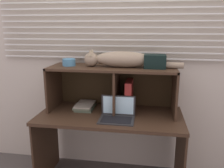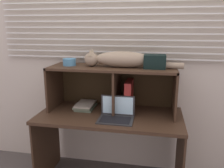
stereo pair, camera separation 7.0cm
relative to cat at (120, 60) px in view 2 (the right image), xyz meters
name	(u,v)px [view 2 (the right image)]	position (x,y,z in m)	size (l,w,h in m)	color
back_panel_with_blinds	(117,55)	(-0.08, 0.25, 0.01)	(4.40, 0.08, 2.50)	beige
desk	(110,128)	(-0.08, -0.11, -0.66)	(1.36, 0.65, 0.73)	#382518
hutch_shelf_unit	(113,80)	(-0.07, 0.03, -0.20)	(1.21, 0.40, 0.44)	#382518
cat	(120,60)	(0.00, 0.00, 0.00)	(0.92, 0.16, 0.16)	gray
laptop	(116,115)	(0.00, -0.21, -0.47)	(0.31, 0.23, 0.20)	#282828
binder_upright	(129,96)	(0.09, 0.00, -0.35)	(0.06, 0.26, 0.31)	maroon
book_stack	(85,106)	(-0.35, 0.00, -0.48)	(0.18, 0.26, 0.05)	#51624B
small_basket	(69,62)	(-0.50, 0.00, -0.04)	(0.13, 0.13, 0.07)	teal
storage_box	(155,61)	(0.32, 0.00, -0.01)	(0.20, 0.16, 0.12)	black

